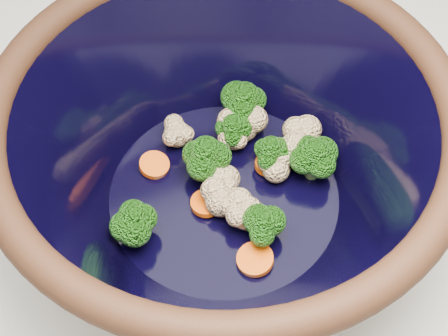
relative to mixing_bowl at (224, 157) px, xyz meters
The scene contains 2 objects.
mixing_bowl is the anchor object (origin of this frame).
vegetable_pile 0.04m from the mixing_bowl, 31.93° to the left, with size 0.22×0.19×0.06m.
Camera 1 is at (-0.03, -0.29, 1.43)m, focal length 50.00 mm.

